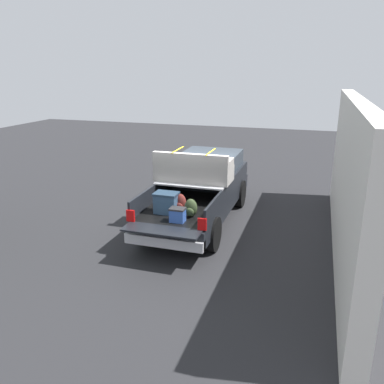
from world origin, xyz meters
name	(u,v)px	position (x,y,z in m)	size (l,w,h in m)	color
ground_plane	(198,222)	(0.00, 0.00, 0.00)	(40.00, 40.00, 0.00)	#262628
pickup_truck	(202,187)	(0.35, 0.00, 0.97)	(6.05, 2.08, 2.23)	black
building_facade	(349,180)	(-0.87, -3.95, 1.85)	(9.43, 0.36, 3.69)	silver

